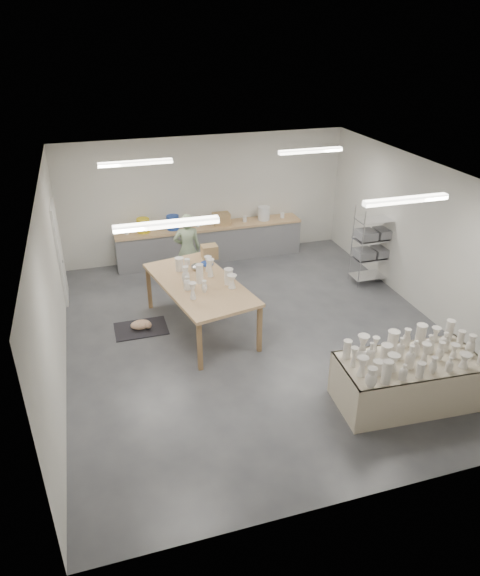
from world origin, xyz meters
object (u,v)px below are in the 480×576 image
object	(u,v)px
work_table	(201,281)
potter	(187,250)
drying_table	(407,378)
red_stool	(186,266)

from	to	relation	value
work_table	potter	world-z (taller)	potter
drying_table	red_stool	distance (m)	5.82
work_table	red_stool	world-z (taller)	work_table
potter	red_stool	xyz separation A→B (m)	(0.00, 0.27, -0.53)
drying_table	red_stool	xyz separation A→B (m)	(-2.38, 5.31, -0.14)
drying_table	work_table	size ratio (longest dim) A/B	0.79
drying_table	work_table	world-z (taller)	work_table
drying_table	potter	world-z (taller)	potter
work_table	red_stool	size ratio (longest dim) A/B	7.01
red_stool	drying_table	bearing A→B (deg)	-65.85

